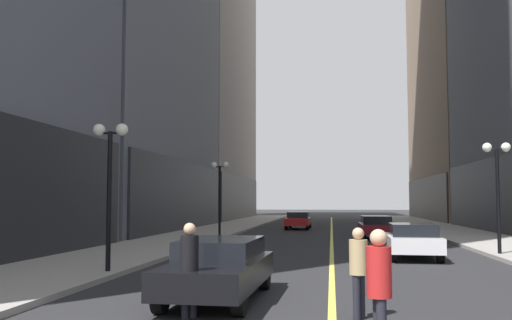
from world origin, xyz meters
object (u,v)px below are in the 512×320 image
car_white (412,240)px  car_black (220,267)px  car_red (299,220)px  pedestrian_in_tan_trench (359,266)px  street_lamp_left_far (220,182)px  car_maroon (376,226)px  street_lamp_right_mid (497,173)px  pedestrian_in_red_jacket (379,284)px  street_lamp_left_near (110,164)px  pedestrian_in_black_coat (189,262)px

car_white → car_black: bearing=-119.9°
car_red → pedestrian_in_tan_trench: pedestrian_in_tan_trench is taller
car_red → street_lamp_left_far: size_ratio=1.03×
car_maroon → street_lamp_right_mid: bearing=-68.7°
pedestrian_in_red_jacket → car_maroon: bearing=85.7°
car_red → street_lamp_left_far: bearing=-108.2°
pedestrian_in_tan_trench → street_lamp_left_near: size_ratio=0.38×
pedestrian_in_black_coat → street_lamp_left_far: 21.95m
pedestrian_in_black_coat → car_white: bearing=63.9°
pedestrian_in_tan_trench → street_lamp_left_near: 8.81m
car_red → street_lamp_left_far: 12.62m
pedestrian_in_tan_trench → street_lamp_left_far: street_lamp_left_far is taller
car_black → car_white: (5.46, 9.50, -0.00)m
pedestrian_in_black_coat → street_lamp_right_mid: bearing=54.0°
pedestrian_in_black_coat → car_maroon: bearing=77.1°
car_maroon → pedestrian_in_tan_trench: size_ratio=2.48×
street_lamp_left_far → pedestrian_in_red_jacket: bearing=-73.6°
pedestrian_in_tan_trench → street_lamp_left_near: (-6.89, 4.99, 2.28)m
car_black → pedestrian_in_black_coat: bearing=-95.1°
street_lamp_left_far → street_lamp_left_near: bearing=-90.0°
pedestrian_in_tan_trench → pedestrian_in_red_jacket: bearing=-87.0°
pedestrian_in_tan_trench → pedestrian_in_red_jacket: pedestrian_in_red_jacket is taller
car_white → car_red: 22.48m
car_maroon → pedestrian_in_tan_trench: (-2.01, -22.14, 0.26)m
car_black → pedestrian_in_tan_trench: 3.39m
pedestrian_in_tan_trench → street_lamp_left_far: size_ratio=0.38×
pedestrian_in_tan_trench → pedestrian_in_red_jacket: 2.75m
pedestrian_in_black_coat → pedestrian_in_red_jacket: pedestrian_in_red_jacket is taller
pedestrian_in_black_coat → street_lamp_left_near: bearing=125.5°
car_white → car_red: bearing=104.3°
street_lamp_left_near → street_lamp_left_far: bearing=90.0°
pedestrian_in_red_jacket → street_lamp_left_far: street_lamp_left_far is taller
car_white → street_lamp_left_far: size_ratio=0.92×
car_white → street_lamp_right_mid: (3.39, 0.96, 2.54)m
pedestrian_in_black_coat → pedestrian_in_red_jacket: (3.26, -2.44, 0.02)m
street_lamp_left_far → street_lamp_right_mid: bearing=-35.3°
car_red → street_lamp_left_far: (-3.86, -11.75, 2.54)m
car_white → car_maroon: 10.99m
car_black → street_lamp_right_mid: (8.85, 10.46, 2.54)m
car_black → street_lamp_left_near: bearing=140.0°
car_black → pedestrian_in_black_coat: size_ratio=2.68×
pedestrian_in_black_coat → street_lamp_left_near: street_lamp_left_near is taller
car_black → street_lamp_left_far: size_ratio=1.06×
street_lamp_left_near → pedestrian_in_tan_trench: bearing=-35.9°
car_black → pedestrian_in_red_jacket: 5.40m
car_white → street_lamp_left_far: (-9.41, 10.03, 2.54)m
street_lamp_left_near → street_lamp_right_mid: 14.66m
pedestrian_in_red_jacket → street_lamp_right_mid: bearing=68.8°
pedestrian_in_black_coat → pedestrian_in_tan_trench: pedestrian_in_black_coat is taller
car_red → pedestrian_in_black_coat: 33.26m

